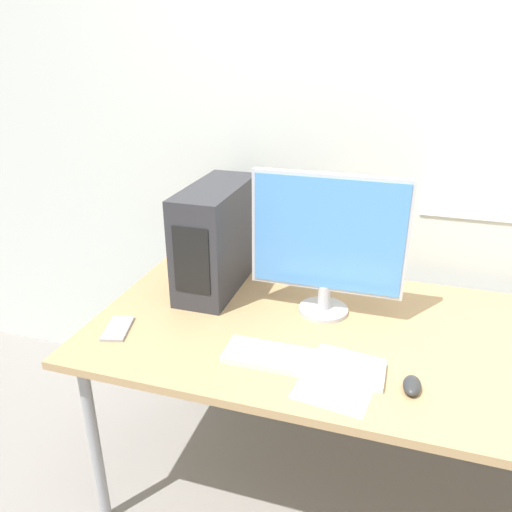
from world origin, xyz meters
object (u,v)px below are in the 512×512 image
at_px(pc_tower, 217,237).
at_px(mouse, 412,385).
at_px(keyboard, 302,362).
at_px(cell_phone, 118,329).
at_px(monitor_main, 327,241).

bearing_deg(pc_tower, mouse, -31.03).
bearing_deg(keyboard, cell_phone, 179.40).
bearing_deg(monitor_main, mouse, -48.88).
bearing_deg(mouse, monitor_main, 131.12).
height_order(pc_tower, keyboard, pc_tower).
xyz_separation_m(keyboard, mouse, (0.32, -0.03, 0.01)).
relative_size(keyboard, mouse, 5.54).
height_order(pc_tower, cell_phone, pc_tower).
bearing_deg(keyboard, mouse, -4.63).
height_order(monitor_main, cell_phone, monitor_main).
bearing_deg(monitor_main, cell_phone, -152.87).
height_order(keyboard, mouse, mouse).
bearing_deg(cell_phone, keyboard, -16.05).
relative_size(keyboard, cell_phone, 2.96).
xyz_separation_m(mouse, cell_phone, (-0.97, 0.03, -0.01)).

